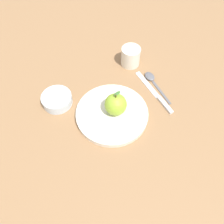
% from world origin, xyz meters
% --- Properties ---
extents(ground_plane, '(2.40, 2.40, 0.00)m').
position_xyz_m(ground_plane, '(0.00, 0.00, 0.00)').
color(ground_plane, olive).
extents(dinner_plate, '(0.25, 0.25, 0.02)m').
position_xyz_m(dinner_plate, '(-0.03, 0.01, 0.01)').
color(dinner_plate, silver).
rests_on(dinner_plate, ground_plane).
extents(apple, '(0.08, 0.08, 0.09)m').
position_xyz_m(apple, '(-0.02, 0.00, 0.06)').
color(apple, '#8CB22D').
rests_on(apple, dinner_plate).
extents(side_bowl, '(0.11, 0.11, 0.04)m').
position_xyz_m(side_bowl, '(-0.06, 0.21, 0.02)').
color(side_bowl, silver).
rests_on(side_bowl, ground_plane).
extents(cup, '(0.07, 0.07, 0.08)m').
position_xyz_m(cup, '(0.23, 0.05, 0.04)').
color(cup, silver).
rests_on(cup, ground_plane).
extents(knife, '(0.14, 0.19, 0.01)m').
position_xyz_m(knife, '(0.12, -0.10, 0.00)').
color(knife, silver).
rests_on(knife, ground_plane).
extents(spoon, '(0.12, 0.15, 0.01)m').
position_xyz_m(spoon, '(0.19, -0.06, 0.01)').
color(spoon, '#59595E').
rests_on(spoon, ground_plane).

